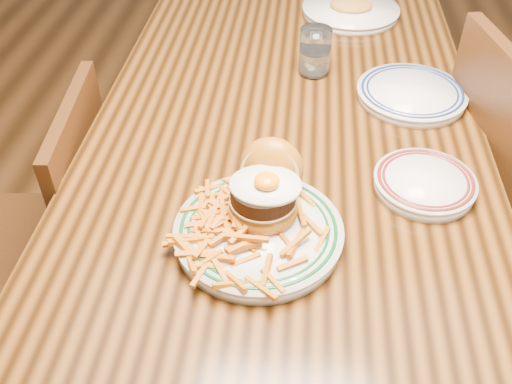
# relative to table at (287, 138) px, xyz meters

# --- Properties ---
(floor) EXTENTS (6.00, 6.00, 0.00)m
(floor) POSITION_rel_table_xyz_m (0.00, 0.00, -0.66)
(floor) COLOR black
(floor) RESTS_ON ground
(table) EXTENTS (0.85, 1.60, 0.75)m
(table) POSITION_rel_table_xyz_m (0.00, 0.00, 0.00)
(table) COLOR black
(table) RESTS_ON floor
(chair_left) EXTENTS (0.42, 0.42, 0.82)m
(chair_left) POSITION_rel_table_xyz_m (-0.56, -0.16, -0.22)
(chair_left) COLOR #3E1F0D
(chair_left) RESTS_ON floor
(main_plate) EXTENTS (0.29, 0.31, 0.14)m
(main_plate) POSITION_rel_table_xyz_m (-0.03, -0.40, 0.13)
(main_plate) COLOR silver
(main_plate) RESTS_ON table
(side_plate) EXTENTS (0.19, 0.19, 0.03)m
(side_plate) POSITION_rel_table_xyz_m (0.27, -0.26, 0.11)
(side_plate) COLOR silver
(side_plate) RESTS_ON table
(rear_plate) EXTENTS (0.25, 0.25, 0.03)m
(rear_plate) POSITION_rel_table_xyz_m (0.28, 0.06, 0.10)
(rear_plate) COLOR silver
(rear_plate) RESTS_ON table
(water_glass) EXTENTS (0.08, 0.08, 0.11)m
(water_glass) POSITION_rel_table_xyz_m (0.05, 0.16, 0.14)
(water_glass) COLOR white
(water_glass) RESTS_ON table
(far_plate) EXTENTS (0.28, 0.28, 0.05)m
(far_plate) POSITION_rel_table_xyz_m (0.15, 0.50, 0.10)
(far_plate) COLOR silver
(far_plate) RESTS_ON table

